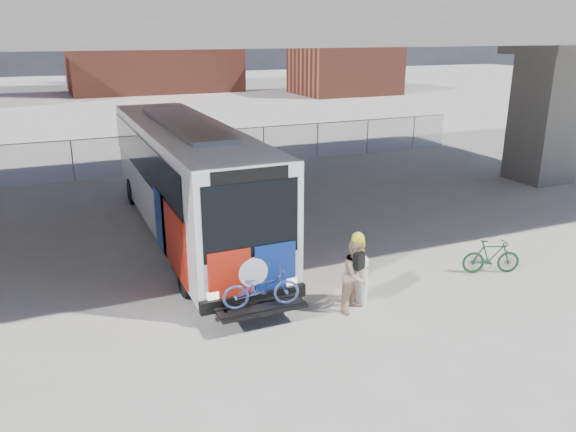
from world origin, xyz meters
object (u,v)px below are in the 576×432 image
cyclist_hivis (357,268)px  cyclist_tan (357,274)px  bike_parked (491,257)px  bus (186,171)px  bollard (361,277)px

cyclist_hivis → cyclist_tan: bearing=40.0°
cyclist_tan → bike_parked: (4.46, 0.40, -0.45)m
cyclist_hivis → cyclist_tan: 0.47m
bus → bike_parked: bus is taller
bollard → cyclist_tan: (-0.31, -0.29, 0.26)m
cyclist_hivis → bollard: bearing=105.7°
cyclist_hivis → bike_parked: size_ratio=1.14×
bus → bollard: bearing=-67.7°
bollard → cyclist_hivis: (-0.08, 0.11, 0.21)m
bus → cyclist_hivis: (2.57, -6.32, -1.24)m
bus → bollard: (2.64, -6.43, -1.45)m
cyclist_hivis → cyclist_tan: cyclist_tan is taller
cyclist_hivis → bike_parked: (4.22, 0.00, -0.39)m
bus → bike_parked: size_ratio=8.23×
bollard → cyclist_tan: 0.50m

